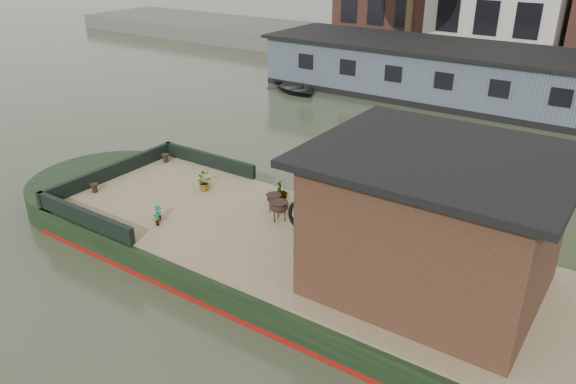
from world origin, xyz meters
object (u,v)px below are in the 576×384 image
Objects in this scene: cabin at (434,221)px; dinghy at (295,84)px; bicycle at (340,214)px; potted_plant_a at (158,213)px; brazier_rear at (274,202)px; brazier_front at (279,211)px.

cabin is 1.44× the size of dinghy.
potted_plant_a is at bearing 103.51° from bicycle.
brazier_rear reaches higher than dinghy.
brazier_rear is 0.14× the size of dinghy.
brazier_rear is (1.72, 1.73, 0.02)m from potted_plant_a.
brazier_front is at bearing 80.68° from bicycle.
brazier_front reaches higher than brazier_rear.
brazier_rear is at bearing -118.88° from dinghy.
cabin reaches higher than dinghy.
brazier_rear is 12.58m from dinghy.
bicycle is 1.89m from brazier_rear.
brazier_rear is (-0.36, 0.31, -0.02)m from brazier_front.
potted_plant_a is at bearing -170.52° from cabin.
potted_plant_a is at bearing -145.70° from brazier_front.
bicycle is at bearing 21.40° from potted_plant_a.
bicycle reaches higher than brazier_front.
cabin is at bearing -111.05° from bicycle.
cabin reaches higher than brazier_front.
bicycle is 5.10× the size of brazier_front.
dinghy is at bearing 111.43° from potted_plant_a.
dinghy is (-6.60, 10.69, -0.55)m from brazier_rear.
bicycle is 13.91m from dinghy.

